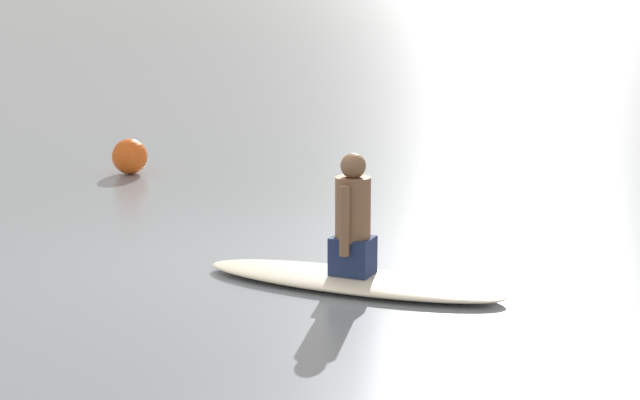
{
  "coord_description": "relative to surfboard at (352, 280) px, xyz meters",
  "views": [
    {
      "loc": [
        -9.31,
        -3.04,
        2.71
      ],
      "look_at": [
        -0.12,
        -0.46,
        0.64
      ],
      "focal_mm": 63.25,
      "sensor_mm": 36.0,
      "label": 1
    }
  ],
  "objects": [
    {
      "name": "buoy_marker",
      "position": [
        4.09,
        3.94,
        0.17
      ],
      "size": [
        0.45,
        0.45,
        0.45
      ],
      "primitive_type": "sphere",
      "color": "#E55919",
      "rests_on": "ground"
    },
    {
      "name": "surfboard",
      "position": [
        0.0,
        0.0,
        0.0
      ],
      "size": [
        1.1,
        2.73,
        0.11
      ],
      "primitive_type": "ellipsoid",
      "rotation": [
        0.0,
        0.0,
        -1.72
      ],
      "color": "silver",
      "rests_on": "ground"
    },
    {
      "name": "ground_plane",
      "position": [
        0.51,
        0.85,
        -0.06
      ],
      "size": [
        400.0,
        400.0,
        0.0
      ],
      "primitive_type": "plane",
      "color": "gray"
    },
    {
      "name": "person_paddler",
      "position": [
        0.0,
        -0.0,
        0.52
      ],
      "size": [
        0.45,
        0.37,
        1.02
      ],
      "rotation": [
        0.0,
        0.0,
        -1.72
      ],
      "color": "navy",
      "rests_on": "surfboard"
    }
  ]
}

